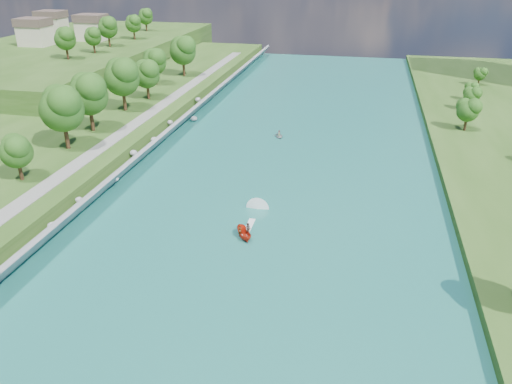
# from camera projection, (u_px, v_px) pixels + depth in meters

# --- Properties ---
(ground) EXTENTS (260.00, 260.00, 0.00)m
(ground) POSITION_uv_depth(u_px,v_px,m) (250.00, 241.00, 67.78)
(ground) COLOR #2D5119
(ground) RESTS_ON ground
(river_water) EXTENTS (55.00, 240.00, 0.10)m
(river_water) POSITION_uv_depth(u_px,v_px,m) (277.00, 181.00, 85.40)
(river_water) COLOR #1C6A69
(river_water) RESTS_ON ground
(berm_west) EXTENTS (45.00, 240.00, 3.50)m
(berm_west) POSITION_uv_depth(u_px,v_px,m) (17.00, 150.00, 94.32)
(berm_west) COLOR #2D5119
(berm_west) RESTS_ON ground
(ridge_west) EXTENTS (60.00, 120.00, 9.00)m
(ridge_west) POSITION_uv_depth(u_px,v_px,m) (72.00, 57.00, 165.57)
(ridge_west) COLOR #2D5119
(ridge_west) RESTS_ON ground
(riprap_bank) EXTENTS (3.74, 236.00, 4.43)m
(riprap_bank) POSITION_uv_depth(u_px,v_px,m) (134.00, 161.00, 89.07)
(riprap_bank) COLOR slate
(riprap_bank) RESTS_ON ground
(riverside_path) EXTENTS (3.00, 200.00, 0.10)m
(riverside_path) POSITION_uv_depth(u_px,v_px,m) (100.00, 148.00, 90.17)
(riverside_path) COLOR gray
(riverside_path) RESTS_ON berm_west
(ridge_houses) EXTENTS (29.50, 29.50, 8.40)m
(ridge_houses) POSITION_uv_depth(u_px,v_px,m) (60.00, 27.00, 167.38)
(ridge_houses) COLOR beige
(ridge_houses) RESTS_ON ridge_west
(trees_west) EXTENTS (15.58, 150.03, 13.86)m
(trees_west) POSITION_uv_depth(u_px,v_px,m) (44.00, 120.00, 84.72)
(trees_west) COLOR #184612
(trees_west) RESTS_ON berm_west
(trees_ridge) EXTENTS (21.90, 63.61, 10.74)m
(trees_ridge) POSITION_uv_depth(u_px,v_px,m) (110.00, 28.00, 160.35)
(trees_ridge) COLOR #184612
(trees_ridge) RESTS_ON ridge_west
(motorboat) EXTENTS (3.60, 18.75, 2.01)m
(motorboat) POSITION_uv_depth(u_px,v_px,m) (247.00, 227.00, 69.74)
(motorboat) COLOR red
(motorboat) RESTS_ON river_water
(raft) EXTENTS (3.12, 3.63, 1.49)m
(raft) POSITION_uv_depth(u_px,v_px,m) (279.00, 136.00, 105.89)
(raft) COLOR gray
(raft) RESTS_ON river_water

